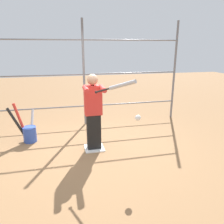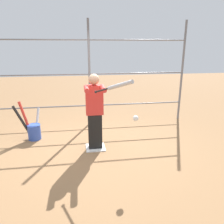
{
  "view_description": "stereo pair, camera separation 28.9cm",
  "coord_description": "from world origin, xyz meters",
  "px_view_note": "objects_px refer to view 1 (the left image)",
  "views": [
    {
      "loc": [
        0.58,
        4.19,
        2.09
      ],
      "look_at": [
        -0.3,
        0.4,
        0.91
      ],
      "focal_mm": 35.0,
      "sensor_mm": 36.0,
      "label": 1
    },
    {
      "loc": [
        0.3,
        4.24,
        2.09
      ],
      "look_at": [
        -0.3,
        0.4,
        0.91
      ],
      "focal_mm": 35.0,
      "sensor_mm": 36.0,
      "label": 2
    }
  ],
  "objects_px": {
    "batter": "(93,110)",
    "bat_bucket": "(28,132)",
    "baseball_bat_swinging": "(119,86)",
    "softball_in_flight": "(138,118)"
  },
  "relations": [
    {
      "from": "baseball_bat_swinging",
      "to": "bat_bucket",
      "type": "height_order",
      "value": "baseball_bat_swinging"
    },
    {
      "from": "baseball_bat_swinging",
      "to": "softball_in_flight",
      "type": "xyz_separation_m",
      "value": [
        -0.29,
        0.16,
        -0.51
      ]
    },
    {
      "from": "baseball_bat_swinging",
      "to": "bat_bucket",
      "type": "xyz_separation_m",
      "value": [
        1.7,
        -1.53,
        -1.24
      ]
    },
    {
      "from": "batter",
      "to": "baseball_bat_swinging",
      "type": "relative_size",
      "value": 2.2
    },
    {
      "from": "bat_bucket",
      "to": "baseball_bat_swinging",
      "type": "bearing_deg",
      "value": 137.97
    },
    {
      "from": "batter",
      "to": "baseball_bat_swinging",
      "type": "distance_m",
      "value": 1.07
    },
    {
      "from": "batter",
      "to": "baseball_bat_swinging",
      "type": "bearing_deg",
      "value": 110.73
    },
    {
      "from": "batter",
      "to": "baseball_bat_swinging",
      "type": "height_order",
      "value": "baseball_bat_swinging"
    },
    {
      "from": "softball_in_flight",
      "to": "bat_bucket",
      "type": "distance_m",
      "value": 2.71
    },
    {
      "from": "batter",
      "to": "bat_bucket",
      "type": "relative_size",
      "value": 1.74
    }
  ]
}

